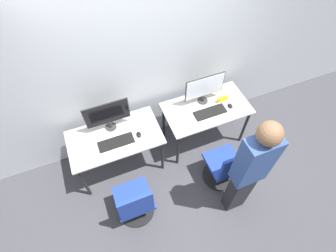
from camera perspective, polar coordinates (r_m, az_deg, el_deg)
ground_plane at (r=3.94m, az=0.71°, el=-9.07°), size 20.00×20.00×0.00m
wall_back at (r=3.29m, az=-4.30°, el=13.76°), size 12.00×0.05×2.80m
desk_left at (r=3.47m, az=-11.35°, el=-3.15°), size 1.18×0.65×0.74m
monitor_left at (r=3.30m, az=-13.06°, el=2.41°), size 0.56×0.15×0.45m
keyboard_left at (r=3.34m, az=-11.21°, el=-3.49°), size 0.45×0.16×0.02m
mouse_left at (r=3.36m, az=-6.36°, el=-1.84°), size 0.06×0.09×0.03m
office_chair_left at (r=3.37m, az=-7.14°, el=-16.49°), size 0.48×0.48×0.88m
desk_right at (r=3.73m, az=8.29°, el=3.15°), size 1.18×0.65×0.74m
monitor_right at (r=3.55m, az=7.97°, el=8.22°), size 0.56×0.15×0.45m
keyboard_right at (r=3.61m, az=9.15°, el=3.00°), size 0.45×0.16×0.02m
mouse_right at (r=3.73m, az=13.38°, el=4.31°), size 0.06×0.09×0.03m
office_chair_right at (r=3.63m, az=12.29°, el=-8.80°), size 0.48×0.48×0.88m
person_right at (r=2.96m, az=17.39°, el=-9.06°), size 0.36×0.23×1.78m
placard_right at (r=3.76m, az=11.82°, el=5.81°), size 0.16×0.03×0.08m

